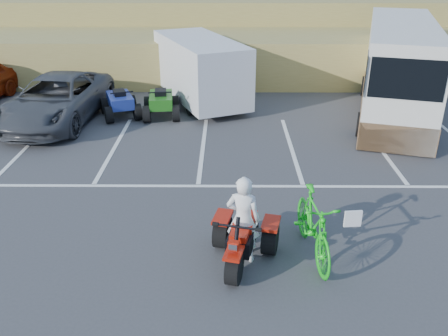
{
  "coord_description": "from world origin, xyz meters",
  "views": [
    {
      "loc": [
        0.74,
        -8.39,
        5.58
      ],
      "look_at": [
        0.67,
        1.37,
        1.0
      ],
      "focal_mm": 38.0,
      "sensor_mm": 36.0,
      "label": 1
    }
  ],
  "objects_px": {
    "rv_motorhome": "(397,74)",
    "quad_atv_blue": "(122,116)",
    "rider": "(243,219)",
    "grey_pickup": "(57,99)",
    "red_trike_atv": "(241,263)",
    "cargo_trailer": "(200,69)",
    "quad_atv_green": "(162,116)",
    "green_dirt_bike": "(313,225)"
  },
  "relations": [
    {
      "from": "grey_pickup",
      "to": "quad_atv_green",
      "type": "xyz_separation_m",
      "value": [
        3.55,
        0.47,
        -0.78
      ]
    },
    {
      "from": "cargo_trailer",
      "to": "rv_motorhome",
      "type": "bearing_deg",
      "value": -31.29
    },
    {
      "from": "rider",
      "to": "grey_pickup",
      "type": "height_order",
      "value": "rider"
    },
    {
      "from": "green_dirt_bike",
      "to": "quad_atv_green",
      "type": "distance_m",
      "value": 9.36
    },
    {
      "from": "red_trike_atv",
      "to": "green_dirt_bike",
      "type": "distance_m",
      "value": 1.58
    },
    {
      "from": "red_trike_atv",
      "to": "rv_motorhome",
      "type": "bearing_deg",
      "value": 71.47
    },
    {
      "from": "cargo_trailer",
      "to": "quad_atv_blue",
      "type": "xyz_separation_m",
      "value": [
        -2.79,
        -1.74,
        -1.32
      ]
    },
    {
      "from": "green_dirt_bike",
      "to": "cargo_trailer",
      "type": "bearing_deg",
      "value": 98.66
    },
    {
      "from": "quad_atv_green",
      "to": "cargo_trailer",
      "type": "bearing_deg",
      "value": 46.42
    },
    {
      "from": "rider",
      "to": "red_trike_atv",
      "type": "bearing_deg",
      "value": 90.0
    },
    {
      "from": "quad_atv_blue",
      "to": "rv_motorhome",
      "type": "bearing_deg",
      "value": -16.54
    },
    {
      "from": "rv_motorhome",
      "to": "quad_atv_blue",
      "type": "height_order",
      "value": "rv_motorhome"
    },
    {
      "from": "rv_motorhome",
      "to": "quad_atv_green",
      "type": "relative_size",
      "value": 5.32
    },
    {
      "from": "quad_atv_blue",
      "to": "grey_pickup",
      "type": "bearing_deg",
      "value": 171.79
    },
    {
      "from": "rv_motorhome",
      "to": "rider",
      "type": "bearing_deg",
      "value": -106.01
    },
    {
      "from": "grey_pickup",
      "to": "quad_atv_blue",
      "type": "xyz_separation_m",
      "value": [
        2.08,
        0.47,
        -0.78
      ]
    },
    {
      "from": "red_trike_atv",
      "to": "green_dirt_bike",
      "type": "xyz_separation_m",
      "value": [
        1.4,
        0.28,
        0.68
      ]
    },
    {
      "from": "rider",
      "to": "rv_motorhome",
      "type": "bearing_deg",
      "value": -108.78
    },
    {
      "from": "grey_pickup",
      "to": "red_trike_atv",
      "type": "bearing_deg",
      "value": -48.04
    },
    {
      "from": "rider",
      "to": "rv_motorhome",
      "type": "distance_m",
      "value": 10.99
    },
    {
      "from": "grey_pickup",
      "to": "cargo_trailer",
      "type": "bearing_deg",
      "value": 29.48
    },
    {
      "from": "rider",
      "to": "grey_pickup",
      "type": "bearing_deg",
      "value": -39.12
    },
    {
      "from": "quad_atv_green",
      "to": "red_trike_atv",
      "type": "bearing_deg",
      "value": -79.56
    },
    {
      "from": "quad_atv_blue",
      "to": "red_trike_atv",
      "type": "bearing_deg",
      "value": -85.64
    },
    {
      "from": "red_trike_atv",
      "to": "green_dirt_bike",
      "type": "relative_size",
      "value": 0.77
    },
    {
      "from": "quad_atv_green",
      "to": "rider",
      "type": "bearing_deg",
      "value": -79.08
    },
    {
      "from": "rv_motorhome",
      "to": "grey_pickup",
      "type": "bearing_deg",
      "value": -158.12
    },
    {
      "from": "rider",
      "to": "grey_pickup",
      "type": "relative_size",
      "value": 0.32
    },
    {
      "from": "red_trike_atv",
      "to": "rider",
      "type": "bearing_deg",
      "value": 90.0
    },
    {
      "from": "grey_pickup",
      "to": "rv_motorhome",
      "type": "height_order",
      "value": "rv_motorhome"
    },
    {
      "from": "grey_pickup",
      "to": "rv_motorhome",
      "type": "xyz_separation_m",
      "value": [
        12.05,
        1.22,
        0.58
      ]
    },
    {
      "from": "red_trike_atv",
      "to": "quad_atv_blue",
      "type": "bearing_deg",
      "value": 128.55
    },
    {
      "from": "green_dirt_bike",
      "to": "rv_motorhome",
      "type": "distance_m",
      "value": 10.22
    },
    {
      "from": "red_trike_atv",
      "to": "quad_atv_green",
      "type": "height_order",
      "value": "red_trike_atv"
    },
    {
      "from": "quad_atv_blue",
      "to": "quad_atv_green",
      "type": "height_order",
      "value": "quad_atv_green"
    },
    {
      "from": "red_trike_atv",
      "to": "quad_atv_blue",
      "type": "relative_size",
      "value": 1.04
    },
    {
      "from": "rider",
      "to": "grey_pickup",
      "type": "xyz_separation_m",
      "value": [
        -6.21,
        8.08,
        -0.11
      ]
    },
    {
      "from": "quad_atv_blue",
      "to": "cargo_trailer",
      "type": "bearing_deg",
      "value": 11.2
    },
    {
      "from": "grey_pickup",
      "to": "quad_atv_green",
      "type": "height_order",
      "value": "grey_pickup"
    },
    {
      "from": "rider",
      "to": "cargo_trailer",
      "type": "relative_size",
      "value": 0.32
    },
    {
      "from": "rider",
      "to": "rv_motorhome",
      "type": "relative_size",
      "value": 0.2
    },
    {
      "from": "grey_pickup",
      "to": "rv_motorhome",
      "type": "relative_size",
      "value": 0.62
    }
  ]
}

